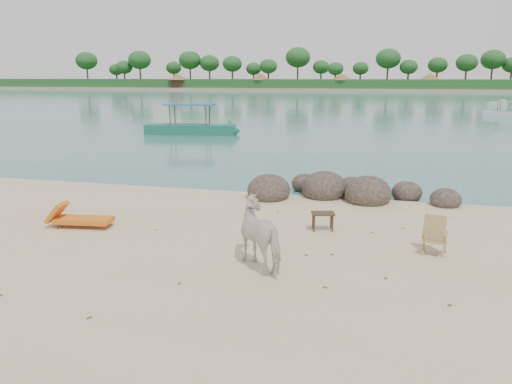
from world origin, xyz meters
TOP-DOWN VIEW (x-y plane):
  - water at (0.00, 90.00)m, footprint 400.00×400.00m
  - far_shore at (0.00, 170.00)m, footprint 420.00×90.00m
  - far_scenery at (0.03, 136.70)m, footprint 420.00×18.00m
  - boulders at (1.31, 5.95)m, footprint 6.55×3.09m
  - cow at (0.42, -0.43)m, footprint 1.69×1.69m
  - side_table at (1.29, 2.32)m, footprint 0.64×0.49m
  - lounge_chair at (-4.72, 1.09)m, footprint 1.86×0.86m
  - deck_chair at (3.87, 1.17)m, footprint 0.64×0.68m
  - boat_near at (-10.18, 22.34)m, footprint 7.02×2.60m
  - boat_mid at (14.55, 44.59)m, footprint 4.89×3.18m
  - boat_far at (17.57, 64.56)m, footprint 3.69×5.38m
  - dead_leaves at (0.92, 0.25)m, footprint 8.21×7.21m

SIDE VIEW (x-z plane):
  - water at x=0.00m, z-range 0.00..0.00m
  - far_shore at x=0.00m, z-range -0.70..0.70m
  - dead_leaves at x=0.92m, z-range 0.00..0.00m
  - boulders at x=1.31m, z-range -0.32..0.78m
  - side_table at x=1.29m, z-range 0.00..0.46m
  - lounge_chair at x=-4.72m, z-range 0.00..0.54m
  - boat_far at x=17.57m, z-range 0.00..0.63m
  - deck_chair at x=3.87m, z-range 0.00..0.81m
  - cow at x=0.42m, z-range 0.00..1.39m
  - boat_mid at x=14.55m, z-range 0.00..2.41m
  - boat_near at x=-10.18m, z-range 0.00..3.33m
  - far_scenery at x=0.03m, z-range -1.61..7.89m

